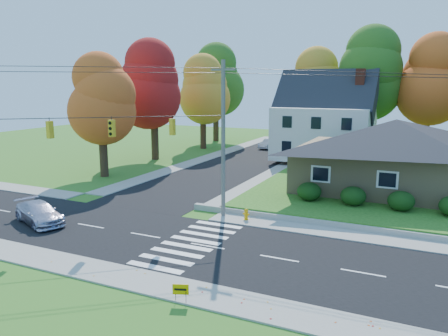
% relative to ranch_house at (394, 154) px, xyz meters
% --- Properties ---
extents(ground, '(120.00, 120.00, 0.00)m').
position_rel_ranch_house_xyz_m(ground, '(-8.00, -16.00, -3.27)').
color(ground, '#3D7923').
extents(road_main, '(90.00, 8.00, 0.02)m').
position_rel_ranch_house_xyz_m(road_main, '(-8.00, -16.00, -3.26)').
color(road_main, black).
rests_on(road_main, ground).
extents(road_cross, '(8.00, 44.00, 0.02)m').
position_rel_ranch_house_xyz_m(road_cross, '(-16.00, 10.00, -3.25)').
color(road_cross, black).
rests_on(road_cross, ground).
extents(sidewalk_north, '(90.00, 2.00, 0.08)m').
position_rel_ranch_house_xyz_m(sidewalk_north, '(-8.00, -11.00, -3.23)').
color(sidewalk_north, '#9C9A90').
rests_on(sidewalk_north, ground).
extents(sidewalk_south, '(90.00, 2.00, 0.08)m').
position_rel_ranch_house_xyz_m(sidewalk_south, '(-8.00, -21.00, -3.23)').
color(sidewalk_south, '#9C9A90').
rests_on(sidewalk_south, ground).
extents(ranch_house, '(14.60, 10.60, 5.40)m').
position_rel_ranch_house_xyz_m(ranch_house, '(0.00, 0.00, 0.00)').
color(ranch_house, tan).
rests_on(ranch_house, lawn).
extents(colonial_house, '(10.40, 8.40, 9.60)m').
position_rel_ranch_house_xyz_m(colonial_house, '(-7.96, 12.00, 1.32)').
color(colonial_house, silver).
rests_on(colonial_house, lawn).
extents(hedge_row, '(10.70, 1.70, 1.27)m').
position_rel_ranch_house_xyz_m(hedge_row, '(-0.50, -6.20, -2.13)').
color(hedge_row, '#163A10').
rests_on(hedge_row, lawn).
extents(traffic_infrastructure, '(38.10, 10.66, 10.00)m').
position_rel_ranch_house_xyz_m(traffic_infrastructure, '(-8.15, -14.65, 1.88)').
color(traffic_infrastructure, '#666059').
rests_on(traffic_infrastructure, ground).
extents(tree_lot_0, '(6.72, 6.72, 12.51)m').
position_rel_ranch_house_xyz_m(tree_lot_0, '(-10.00, 18.00, 5.04)').
color(tree_lot_0, '#3F2A19').
rests_on(tree_lot_0, lawn).
extents(tree_lot_1, '(7.84, 7.84, 14.60)m').
position_rel_ranch_house_xyz_m(tree_lot_1, '(-4.00, 17.00, 6.35)').
color(tree_lot_1, '#3F2A19').
rests_on(tree_lot_1, lawn).
extents(tree_lot_2, '(7.28, 7.28, 13.56)m').
position_rel_ranch_house_xyz_m(tree_lot_2, '(2.00, 18.00, 5.70)').
color(tree_lot_2, '#3F2A19').
rests_on(tree_lot_2, lawn).
extents(tree_west_0, '(6.16, 6.16, 11.47)m').
position_rel_ranch_house_xyz_m(tree_west_0, '(-25.00, -4.00, 3.89)').
color(tree_west_0, '#3F2A19').
rests_on(tree_west_0, ground).
extents(tree_west_1, '(7.28, 7.28, 13.56)m').
position_rel_ranch_house_xyz_m(tree_west_1, '(-26.00, 6.00, 5.20)').
color(tree_west_1, '#3F2A19').
rests_on(tree_west_1, ground).
extents(tree_west_2, '(6.72, 6.72, 12.51)m').
position_rel_ranch_house_xyz_m(tree_west_2, '(-25.00, 16.00, 4.54)').
color(tree_west_2, '#3F2A19').
rests_on(tree_west_2, ground).
extents(tree_west_3, '(7.84, 7.84, 14.60)m').
position_rel_ranch_house_xyz_m(tree_west_3, '(-27.00, 24.00, 5.85)').
color(tree_west_3, '#3F2A19').
rests_on(tree_west_3, ground).
extents(silver_sedan, '(4.80, 3.32, 1.29)m').
position_rel_ranch_house_xyz_m(silver_sedan, '(-19.26, -16.90, -2.60)').
color(silver_sedan, silver).
rests_on(silver_sedan, road_main).
extents(white_car, '(2.03, 4.07, 1.28)m').
position_rel_ranch_house_xyz_m(white_car, '(-16.92, 19.68, -2.60)').
color(white_car, '#B6B7CC').
rests_on(white_car, road_cross).
extents(fire_hydrant, '(0.45, 0.35, 0.79)m').
position_rel_ranch_house_xyz_m(fire_hydrant, '(-7.82, -10.98, -2.89)').
color(fire_hydrant, '#EC9E06').
rests_on(fire_hydrant, ground).
extents(yard_sign, '(0.62, 0.25, 0.81)m').
position_rel_ranch_house_xyz_m(yard_sign, '(-6.15, -21.93, -2.69)').
color(yard_sign, black).
rests_on(yard_sign, ground).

